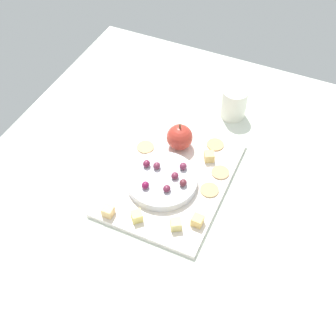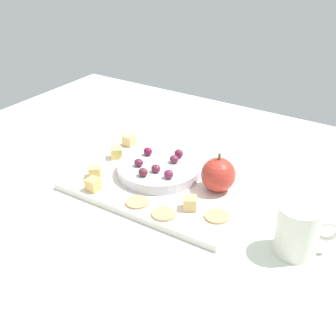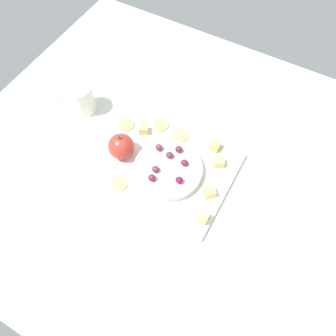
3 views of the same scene
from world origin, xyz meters
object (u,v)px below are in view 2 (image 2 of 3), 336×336
(cracker_1, at_px, (217,167))
(grape_5, at_px, (139,163))
(cheese_cube_2, at_px, (190,203))
(cheese_cube_0, at_px, (93,184))
(cheese_cube_4, at_px, (95,172))
(cracker_3, at_px, (137,202))
(cheese_cube_1, at_px, (116,153))
(cup, at_px, (298,230))
(grape_0, at_px, (143,172))
(grape_1, at_px, (179,154))
(grape_4, at_px, (174,159))
(serving_dish, at_px, (159,169))
(cracker_2, at_px, (217,216))
(grape_6, at_px, (169,174))
(cheese_cube_3, at_px, (129,140))
(grape_2, at_px, (156,168))
(grape_3, at_px, (148,151))
(platter, at_px, (167,183))
(apple_whole, at_px, (218,175))
(cracker_0, at_px, (164,214))

(cracker_1, xyz_separation_m, grape_5, (-0.12, -0.12, 0.03))
(cheese_cube_2, bearing_deg, cheese_cube_0, -166.66)
(cheese_cube_4, bearing_deg, cracker_3, -13.75)
(cheese_cube_1, bearing_deg, cracker_3, -39.66)
(cup, bearing_deg, grape_5, 172.65)
(grape_0, distance_m, cup, 0.33)
(grape_1, bearing_deg, grape_4, -79.92)
(serving_dish, height_order, grape_0, grape_0)
(cracker_3, bearing_deg, cracker_2, 15.15)
(cheese_cube_4, bearing_deg, grape_5, 37.60)
(serving_dish, height_order, cheese_cube_4, cheese_cube_4)
(grape_6, bearing_deg, cracker_2, -17.44)
(cheese_cube_3, relative_size, grape_2, 1.26)
(cracker_1, relative_size, grape_2, 2.32)
(grape_6, bearing_deg, grape_1, 109.29)
(cracker_1, xyz_separation_m, grape_2, (-0.08, -0.12, 0.03))
(cheese_cube_2, relative_size, cracker_1, 0.54)
(cheese_cube_2, bearing_deg, cracker_1, 100.03)
(grape_3, bearing_deg, serving_dish, -27.41)
(cheese_cube_2, height_order, cup, cup)
(cracker_2, xyz_separation_m, grape_2, (-0.16, 0.05, 0.03))
(cracker_1, bearing_deg, grape_6, -109.32)
(serving_dish, height_order, cracker_2, serving_dish)
(cheese_cube_3, height_order, grape_0, grape_0)
(platter, bearing_deg, grape_2, -138.19)
(platter, bearing_deg, cheese_cube_2, -34.71)
(apple_whole, xyz_separation_m, cheese_cube_2, (-0.01, -0.09, -0.02))
(cheese_cube_1, distance_m, grape_2, 0.14)
(apple_whole, height_order, cheese_cube_4, apple_whole)
(cracker_1, bearing_deg, cheese_cube_3, -175.82)
(cracker_3, relative_size, grape_5, 2.32)
(grape_4, xyz_separation_m, cup, (0.30, -0.10, 0.00))
(cheese_cube_0, height_order, grape_2, grape_2)
(cracker_2, relative_size, grape_2, 2.32)
(cheese_cube_2, relative_size, cracker_0, 0.54)
(cheese_cube_2, bearing_deg, grape_6, 149.54)
(cheese_cube_1, bearing_deg, cheese_cube_2, -19.35)
(cracker_2, height_order, grape_3, grape_3)
(grape_2, height_order, grape_4, same)
(grape_0, bearing_deg, cheese_cube_3, 135.99)
(cracker_1, distance_m, cracker_3, 0.22)
(cheese_cube_2, xyz_separation_m, grape_0, (-0.12, 0.02, 0.02))
(cheese_cube_3, relative_size, cheese_cube_4, 1.00)
(grape_5, xyz_separation_m, grape_6, (0.08, -0.01, 0.00))
(cheese_cube_1, bearing_deg, cracker_1, 21.54)
(grape_3, height_order, cup, cup)
(cracker_0, bearing_deg, cheese_cube_4, 169.24)
(cracker_1, height_order, grape_3, grape_3)
(grape_2, relative_size, grape_4, 1.00)
(cracker_0, height_order, grape_6, grape_6)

